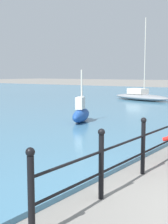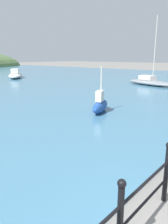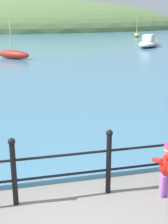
# 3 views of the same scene
# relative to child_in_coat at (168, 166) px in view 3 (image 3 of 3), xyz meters

# --- Properties ---
(water) EXTENTS (80.00, 60.00, 0.10)m
(water) POSITION_rel_child_in_coat_xyz_m (-1.94, 30.88, -0.56)
(water) COLOR teal
(water) RESTS_ON ground
(far_hillside) EXTENTS (80.65, 44.36, 13.23)m
(far_hillside) POSITION_rel_child_in_coat_xyz_m (-1.94, 69.22, -0.61)
(far_hillside) COLOR #567542
(far_hillside) RESTS_ON ground
(iron_railing) EXTENTS (5.01, 0.12, 1.21)m
(iron_railing) POSITION_rel_child_in_coat_xyz_m (-1.76, 0.38, 0.04)
(iron_railing) COLOR black
(iron_railing) RESTS_ON ground
(child_in_coat) EXTENTS (0.38, 0.53, 1.00)m
(child_in_coat) POSITION_rel_child_in_coat_xyz_m (0.00, 0.00, 0.00)
(child_in_coat) COLOR #AD66C6
(child_in_coat) RESTS_ON ground
(boat_green_fishing) EXTENTS (2.54, 2.41, 2.78)m
(boat_green_fishing) POSITION_rel_child_in_coat_xyz_m (-2.23, 18.28, -0.20)
(boat_green_fishing) COLOR maroon
(boat_green_fishing) RESTS_ON water
(boat_far_right) EXTENTS (1.60, 2.98, 2.82)m
(boat_far_right) POSITION_rel_child_in_coat_xyz_m (15.04, 37.60, -0.24)
(boat_far_right) COLOR gold
(boat_far_right) RESTS_ON water
(boat_white_sailboat) EXTENTS (4.40, 5.04, 1.16)m
(boat_white_sailboat) POSITION_rel_child_in_coat_xyz_m (10.73, 24.13, -0.13)
(boat_white_sailboat) COLOR silver
(boat_white_sailboat) RESTS_ON water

